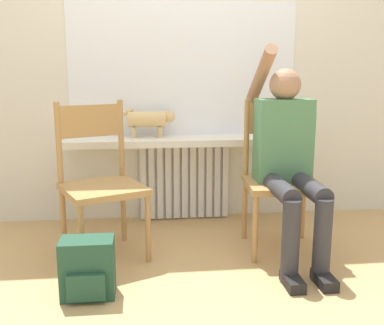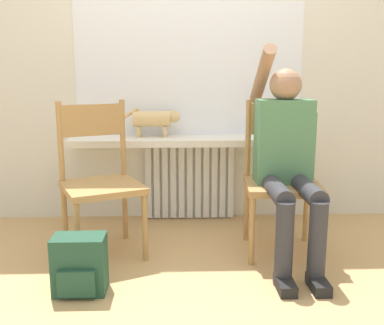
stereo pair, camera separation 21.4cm
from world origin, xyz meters
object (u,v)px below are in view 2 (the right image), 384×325
(person, at_px, (287,155))
(backpack, at_px, (80,265))
(chair_left, at_px, (100,178))
(chair_right, at_px, (281,177))
(cat, at_px, (155,119))

(person, height_order, backpack, person)
(chair_left, distance_m, chair_right, 1.16)
(person, distance_m, cat, 1.11)
(chair_left, xyz_separation_m, chair_right, (1.16, 0.00, 0.00))
(person, height_order, cat, person)
(chair_right, height_order, cat, chair_right)
(cat, distance_m, backpack, 1.36)
(chair_left, bearing_deg, backpack, -116.52)
(chair_right, relative_size, backpack, 3.12)
(backpack, bearing_deg, chair_left, 87.10)
(chair_right, xyz_separation_m, person, (-0.00, -0.14, 0.16))
(chair_right, bearing_deg, person, -87.51)
(chair_left, height_order, chair_right, same)
(cat, bearing_deg, chair_left, -118.51)
(chair_right, relative_size, person, 0.74)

